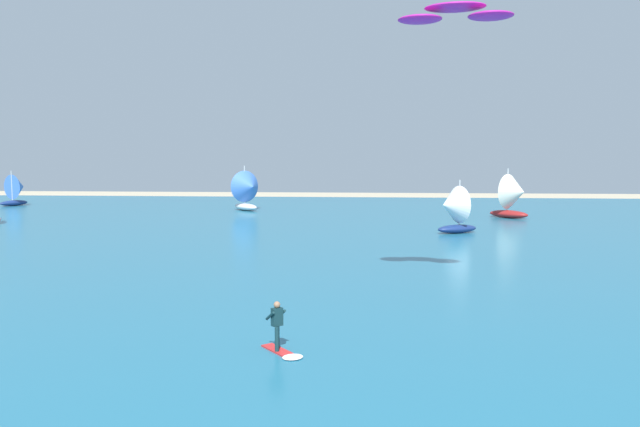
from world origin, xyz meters
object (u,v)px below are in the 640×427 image
Objects in this scene: kitesurfer at (280,334)px; sailboat_anchored_offshore at (514,196)px; sailboat_mid_left at (17,190)px; sailboat_near_shore at (248,190)px; kite at (455,13)px; sailboat_trailing at (452,209)px.

sailboat_anchored_offshore reaches higher than kitesurfer.
sailboat_near_shore reaches higher than sailboat_mid_left.
kite is 41.64m from sailboat_anchored_offshore.
kitesurfer is at bearing -111.31° from sailboat_anchored_offshore.
sailboat_near_shore is at bearing 102.80° from kitesurfer.
sailboat_mid_left is (-52.53, 51.48, -10.58)m from kite.
sailboat_mid_left is 0.86× the size of sailboat_near_shore.
sailboat_near_shore is (-12.29, 54.10, 1.95)m from kitesurfer.
sailboat_trailing reaches higher than kitesurfer.
kitesurfer is at bearing -77.20° from sailboat_near_shore.
kite is at bearing -44.42° from sailboat_mid_left.
kitesurfer is 0.33× the size of sailboat_near_shore.
kite is at bearing 51.82° from kitesurfer.
sailboat_anchored_offshore is (64.27, -12.88, 0.26)m from sailboat_mid_left.
kite is 0.93× the size of sailboat_near_shore.
kite reaches higher than sailboat_mid_left.
sailboat_trailing is at bearing 82.34° from kite.
sailboat_anchored_offshore reaches higher than sailboat_mid_left.
kite is at bearing -97.66° from sailboat_trailing.
kitesurfer is 34.55m from sailboat_trailing.
sailboat_trailing is (3.32, 24.70, -10.67)m from kite.
sailboat_mid_left reaches higher than sailboat_trailing.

